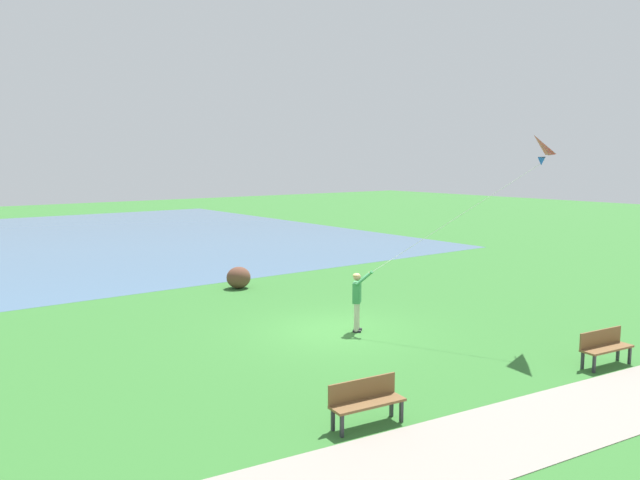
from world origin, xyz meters
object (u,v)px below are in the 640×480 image
at_px(person_kite_flyer, 358,296).
at_px(park_bench_far_walkway, 366,399).
at_px(lakeside_shrub, 239,278).
at_px(flying_kite, 533,151).
at_px(park_bench_near_walkway, 604,345).

xyz_separation_m(person_kite_flyer, park_bench_far_walkway, (-5.06, 4.19, -0.54)).
bearing_deg(lakeside_shrub, park_bench_far_walkway, 160.01).
bearing_deg(flying_kite, park_bench_far_walkway, 101.97).
distance_m(person_kite_flyer, park_bench_near_walkway, 6.63).
xyz_separation_m(park_bench_far_walkway, lakeside_shrub, (12.60, -4.59, -0.09)).
bearing_deg(lakeside_shrub, flying_kite, -165.71).
bearing_deg(park_bench_near_walkway, lakeside_shrub, 9.83).
distance_m(person_kite_flyer, lakeside_shrub, 7.58).
distance_m(flying_kite, park_bench_near_walkway, 5.37).
bearing_deg(park_bench_near_walkway, flying_kite, -10.37).
distance_m(park_bench_near_walkway, lakeside_shrub, 13.76).
bearing_deg(flying_kite, person_kite_flyer, 42.58).
distance_m(flying_kite, lakeside_shrub, 12.36).
height_order(flying_kite, park_bench_far_walkway, flying_kite).
height_order(park_bench_near_walkway, park_bench_far_walkway, same).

